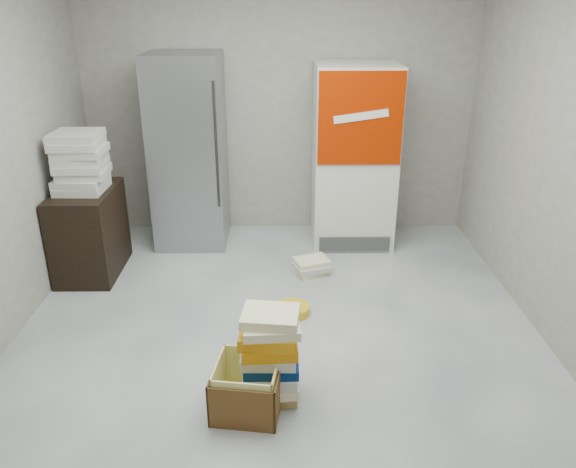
% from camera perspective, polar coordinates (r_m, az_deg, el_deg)
% --- Properties ---
extents(ground, '(5.00, 5.00, 0.00)m').
position_cam_1_polar(ground, '(4.10, -0.99, -12.56)').
color(ground, silver).
rests_on(ground, ground).
extents(room_shell, '(4.04, 5.04, 2.82)m').
position_cam_1_polar(room_shell, '(3.38, -1.20, 12.99)').
color(room_shell, '#A6A096').
rests_on(room_shell, ground).
extents(steel_fridge, '(0.70, 0.72, 1.90)m').
position_cam_1_polar(steel_fridge, '(5.73, -10.06, 8.19)').
color(steel_fridge, '#9EA0A6').
rests_on(steel_fridge, ground).
extents(coke_cooler, '(0.80, 0.73, 1.80)m').
position_cam_1_polar(coke_cooler, '(5.70, 6.71, 7.84)').
color(coke_cooler, silver).
rests_on(coke_cooler, ground).
extents(wood_shelf, '(0.50, 0.80, 0.80)m').
position_cam_1_polar(wood_shelf, '(5.43, -19.50, 0.21)').
color(wood_shelf, black).
rests_on(wood_shelf, ground).
extents(supply_box_stack, '(0.45, 0.44, 0.52)m').
position_cam_1_polar(supply_box_stack, '(5.22, -20.35, 6.89)').
color(supply_box_stack, silver).
rests_on(supply_box_stack, wood_shelf).
extents(phonebook_stack_main, '(0.38, 0.33, 0.63)m').
position_cam_1_polar(phonebook_stack_main, '(3.59, -1.86, -12.29)').
color(phonebook_stack_main, '#A08A4C').
rests_on(phonebook_stack_main, ground).
extents(phonebook_stack_side, '(0.38, 0.35, 0.14)m').
position_cam_1_polar(phonebook_stack_side, '(5.22, 2.39, -3.30)').
color(phonebook_stack_side, beige).
rests_on(phonebook_stack_side, ground).
extents(cardboard_box, '(0.46, 0.46, 0.33)m').
position_cam_1_polar(cardboard_box, '(3.62, -4.13, -15.55)').
color(cardboard_box, yellow).
rests_on(cardboard_box, ground).
extents(bucket_lid, '(0.35, 0.35, 0.07)m').
position_cam_1_polar(bucket_lid, '(4.60, 0.51, -7.68)').
color(bucket_lid, gold).
rests_on(bucket_lid, ground).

